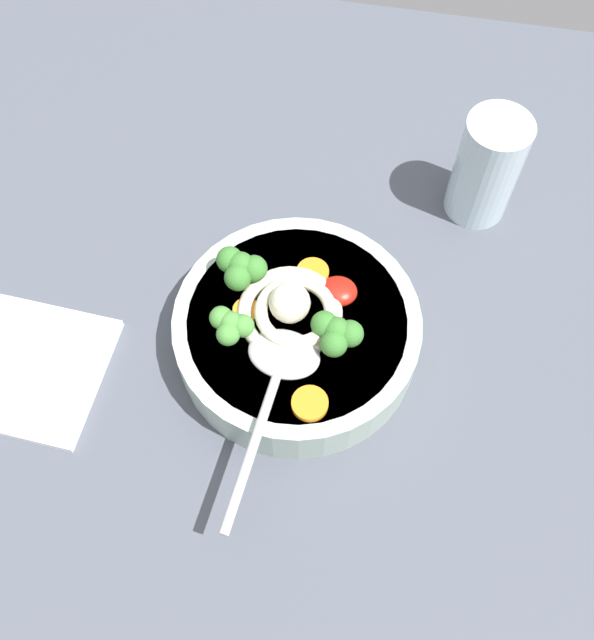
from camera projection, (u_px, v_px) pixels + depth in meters
table_slab at (270, 339)px, 68.46cm from camera, size 90.11×90.11×4.07cm
soup_bowl at (297, 333)px, 63.70cm from camera, size 21.24×21.24×4.85cm
noodle_pile at (291, 310)px, 60.69cm from camera, size 9.78×9.59×3.93cm
soup_spoon at (279, 369)px, 58.62cm from camera, size 6.41×17.46×1.60cm
chili_sauce_dollop at (338, 291)px, 62.11cm from camera, size 3.24×2.92×1.46cm
broccoli_floret_beside_noodles at (336, 333)px, 58.59cm from camera, size 4.40×3.79×3.48cm
broccoli_floret_front at (231, 325)px, 59.25cm from camera, size 3.82×3.29×3.02cm
broccoli_floret_rear at (241, 268)px, 61.45cm from camera, size 4.48×3.86×3.55cm
carrot_slice_beside_chili at (313, 273)px, 63.52cm from camera, size 2.83×2.83×0.55cm
carrot_slice_near_spoon at (310, 404)px, 57.77cm from camera, size 2.96×2.96×0.60cm
carrot_slice_extra_a at (247, 311)px, 61.66cm from camera, size 2.32×2.32×0.65cm
drinking_glass at (487, 168)px, 68.21cm from camera, size 6.07×6.07×11.43cm
folded_napkin at (23, 367)px, 64.47cm from camera, size 14.89×13.22×0.80cm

